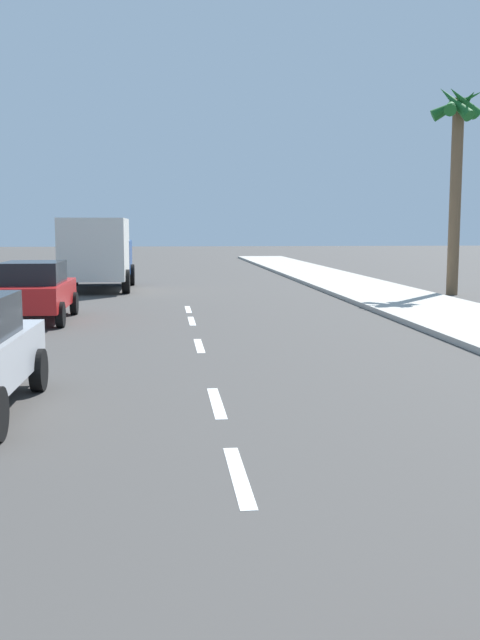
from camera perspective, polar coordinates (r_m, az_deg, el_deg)
ground_plane at (r=17.14m, az=-3.60°, el=-0.90°), size 160.00×160.00×0.00m
sidewalk_strip at (r=20.65m, az=16.36°, el=0.41°), size 3.60×80.00×0.14m
lane_stripe_2 at (r=7.30m, az=-0.11°, el=-12.18°), size 0.16×1.80×0.01m
lane_stripe_3 at (r=10.18m, az=-1.87°, el=-6.54°), size 0.16×1.80×0.01m
lane_stripe_4 at (r=15.03m, az=-3.25°, el=-2.03°), size 0.16×1.80×0.01m
lane_stripe_5 at (r=19.03m, az=-3.84°, el=-0.07°), size 0.16×1.80×0.01m
lane_stripe_6 at (r=21.74m, az=-4.12°, el=0.85°), size 0.16×1.80×0.01m
parked_car_red at (r=19.62m, az=-15.94°, el=2.33°), size 1.85×3.97×1.57m
delivery_truck at (r=29.16m, az=-11.21°, el=5.32°), size 2.70×6.25×2.80m
palm_tree_far at (r=27.64m, az=16.77°, el=13.24°), size 1.92×1.97×7.67m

